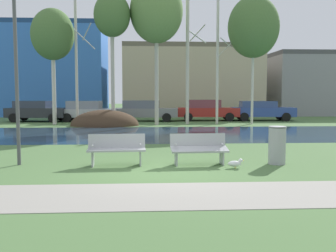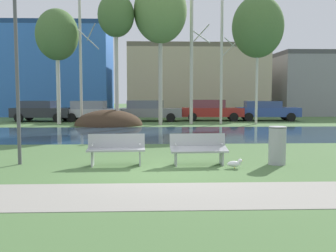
# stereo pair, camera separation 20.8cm
# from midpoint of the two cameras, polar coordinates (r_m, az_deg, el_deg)

# --- Properties ---
(ground_plane) EXTENTS (120.00, 120.00, 0.00)m
(ground_plane) POSITION_cam_midpoint_polar(r_m,az_deg,el_deg) (19.83, -2.59, -1.01)
(ground_plane) COLOR #4C703D
(paved_path_strip) EXTENTS (60.00, 2.04, 0.01)m
(paved_path_strip) POSITION_cam_midpoint_polar(r_m,az_deg,el_deg) (7.68, -1.47, -10.26)
(paved_path_strip) COLOR gray
(paved_path_strip) RESTS_ON ground
(river_band) EXTENTS (80.00, 7.87, 0.01)m
(river_band) POSITION_cam_midpoint_polar(r_m,az_deg,el_deg) (19.29, -2.57, -1.16)
(river_band) COLOR #284256
(river_band) RESTS_ON ground
(soil_mound) EXTENTS (4.33, 3.22, 2.00)m
(soil_mound) POSITION_cam_midpoint_polar(r_m,az_deg,el_deg) (24.76, -9.60, 0.08)
(soil_mound) COLOR #423021
(soil_mound) RESTS_ON ground
(bench_left) EXTENTS (1.62, 0.63, 0.87)m
(bench_left) POSITION_cam_midpoint_polar(r_m,az_deg,el_deg) (10.84, -8.18, -3.36)
(bench_left) COLOR #9EA0A3
(bench_left) RESTS_ON ground
(bench_right) EXTENTS (1.62, 0.63, 0.87)m
(bench_right) POSITION_cam_midpoint_polar(r_m,az_deg,el_deg) (10.88, 4.06, -3.29)
(bench_right) COLOR #9EA0A3
(bench_right) RESTS_ON ground
(trash_bin) EXTENTS (0.51, 0.51, 1.08)m
(trash_bin) POSITION_cam_midpoint_polar(r_m,az_deg,el_deg) (11.35, 15.38, -2.67)
(trash_bin) COLOR #999B9E
(trash_bin) RESTS_ON ground
(seagull) EXTENTS (0.44, 0.16, 0.26)m
(seagull) POSITION_cam_midpoint_polar(r_m,az_deg,el_deg) (10.53, 9.42, -5.49)
(seagull) COLOR white
(seagull) RESTS_ON ground
(streetlamp) EXTENTS (0.32, 0.32, 5.82)m
(streetlamp) POSITION_cam_midpoint_polar(r_m,az_deg,el_deg) (11.70, -22.28, 13.48)
(streetlamp) COLOR #4C4C51
(streetlamp) RESTS_ON ground
(birch_far_left) EXTENTS (2.77, 2.77, 7.52)m
(birch_far_left) POSITION_cam_midpoint_polar(r_m,az_deg,el_deg) (26.63, -16.99, 12.81)
(birch_far_left) COLOR beige
(birch_far_left) RESTS_ON ground
(birch_left) EXTENTS (1.35, 2.24, 8.62)m
(birch_left) POSITION_cam_midpoint_polar(r_m,az_deg,el_deg) (25.93, -13.64, 9.90)
(birch_left) COLOR beige
(birch_left) RESTS_ON ground
(birch_center_left) EXTENTS (2.27, 2.27, 8.83)m
(birch_center_left) POSITION_cam_midpoint_polar(r_m,az_deg,el_deg) (24.98, -8.55, 15.82)
(birch_center_left) COLOR #BCB7A8
(birch_center_left) RESTS_ON ground
(birch_center) EXTENTS (3.38, 3.38, 9.30)m
(birch_center) POSITION_cam_midpoint_polar(r_m,az_deg,el_deg) (25.46, -1.98, 16.61)
(birch_center) COLOR #BCB7A8
(birch_center) RESTS_ON ground
(birch_center_right) EXTENTS (1.35, 2.38, 9.26)m
(birch_center_right) POSITION_cam_midpoint_polar(r_m,az_deg,el_deg) (25.73, 2.75, 10.76)
(birch_center_right) COLOR beige
(birch_center_right) RESTS_ON ground
(birch_right) EXTENTS (1.08, 1.83, 8.37)m
(birch_right) POSITION_cam_midpoint_polar(r_m,az_deg,el_deg) (25.98, 7.17, 9.65)
(birch_right) COLOR beige
(birch_right) RESTS_ON ground
(birch_far_right) EXTENTS (3.36, 3.36, 8.40)m
(birch_far_right) POSITION_cam_midpoint_polar(r_m,az_deg,el_deg) (26.58, 12.35, 14.14)
(birch_far_right) COLOR beige
(birch_far_right) RESTS_ON ground
(parked_van_nearest_dark) EXTENTS (4.39, 2.37, 1.50)m
(parked_van_nearest_dark) POSITION_cam_midpoint_polar(r_m,az_deg,el_deg) (29.51, -19.12, 2.17)
(parked_van_nearest_dark) COLOR #282B30
(parked_van_nearest_dark) RESTS_ON ground
(parked_sedan_second_silver) EXTENTS (4.34, 2.29, 1.50)m
(parked_sedan_second_silver) POSITION_cam_midpoint_polar(r_m,az_deg,el_deg) (28.68, -12.03, 2.24)
(parked_sedan_second_silver) COLOR #B2B5BC
(parked_sedan_second_silver) RESTS_ON ground
(parked_hatch_third_grey) EXTENTS (4.75, 2.27, 1.53)m
(parked_hatch_third_grey) POSITION_cam_midpoint_polar(r_m,az_deg,el_deg) (28.35, -3.66, 2.34)
(parked_hatch_third_grey) COLOR slate
(parked_hatch_third_grey) RESTS_ON ground
(parked_wagon_fourth_red) EXTENTS (4.68, 2.24, 1.57)m
(parked_wagon_fourth_red) POSITION_cam_midpoint_polar(r_m,az_deg,el_deg) (29.01, 5.56, 2.42)
(parked_wagon_fourth_red) COLOR maroon
(parked_wagon_fourth_red) RESTS_ON ground
(parked_suv_fifth_blue) EXTENTS (4.76, 2.35, 1.47)m
(parked_suv_fifth_blue) POSITION_cam_midpoint_polar(r_m,az_deg,el_deg) (29.79, 13.51, 2.31)
(parked_suv_fifth_blue) COLOR #2D4793
(parked_suv_fifth_blue) RESTS_ON ground
(building_blue_store) EXTENTS (12.95, 6.28, 8.40)m
(building_blue_store) POSITION_cam_midpoint_polar(r_m,az_deg,el_deg) (38.16, -19.28, 7.82)
(building_blue_store) COLOR #3870C6
(building_blue_store) RESTS_ON ground
(building_beige_block) EXTENTS (12.43, 8.31, 6.42)m
(building_beige_block) POSITION_cam_midpoint_polar(r_m,az_deg,el_deg) (37.19, 3.09, 6.63)
(building_beige_block) COLOR #BCAD8E
(building_beige_block) RESTS_ON ground
(building_grey_warehouse) EXTENTS (10.02, 9.04, 5.90)m
(building_grey_warehouse) POSITION_cam_midpoint_polar(r_m,az_deg,el_deg) (41.31, 20.88, 5.78)
(building_grey_warehouse) COLOR gray
(building_grey_warehouse) RESTS_ON ground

